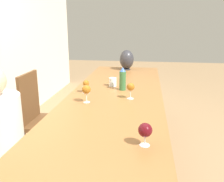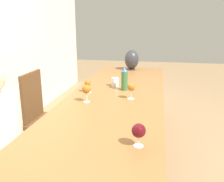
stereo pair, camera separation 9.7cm
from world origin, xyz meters
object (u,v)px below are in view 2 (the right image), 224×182
Objects in this scene: water_tumbler at (115,82)px; wine_glass_3 at (131,87)px; wine_glass_2 at (139,131)px; water_bottle at (124,79)px; vase at (131,60)px; person_near at (0,143)px; chair_far at (45,115)px; wine_glass_1 at (88,83)px; wine_glass_0 at (86,89)px.

water_tumbler is 0.48m from wine_glass_3.
water_bottle is at bearing 11.87° from wine_glass_2.
wine_glass_2 is at bearing -168.13° from water_bottle.
person_near is at bearing 162.12° from vase.
wine_glass_2 is at bearing -133.41° from chair_far.
wine_glass_1 reaches higher than water_tumbler.
wine_glass_0 is (-1.53, 0.21, -0.03)m from vase.
wine_glass_0 is at bearing -38.97° from person_near.
person_near is (-2.11, 0.68, -0.29)m from vase.
wine_glass_1 is 0.98m from person_near.
wine_glass_1 is (-1.24, 0.29, -0.06)m from vase.
wine_glass_3 is (0.87, 0.14, 0.01)m from wine_glass_2.
water_tumbler is 0.63× the size of wine_glass_3.
wine_glass_0 is 1.05× the size of wine_glass_3.
water_tumbler is 0.69× the size of wine_glass_2.
water_tumbler is at bearing -14.35° from wine_glass_0.
chair_far is at bearing 111.62° from water_tumbler.
wine_glass_3 is at bearing -152.49° from water_tumbler.
wine_glass_3 is 0.15× the size of chair_far.
wine_glass_3 is (0.16, -0.37, -0.00)m from wine_glass_0.
wine_glass_3 reaches higher than wine_glass_1.
person_near reaches higher than water_bottle.
vase is 1.54m from wine_glass_0.
vase is (0.95, -0.06, 0.10)m from water_tumbler.
wine_glass_2 is at bearing -164.36° from water_tumbler.
wine_glass_0 is 0.30m from wine_glass_1.
wine_glass_3 reaches higher than wine_glass_2.
vase is at bearing 2.90° from water_bottle.
water_bottle is 1.52× the size of wine_glass_0.
wine_glass_3 reaches higher than water_tumbler.
vase is 0.30× the size of chair_far.
wine_glass_3 is at bearing -98.70° from chair_far.
wine_glass_2 reaches higher than wine_glass_1.
wine_glass_0 is 0.79m from person_near.
water_bottle is 1.09m from vase.
wine_glass_2 is at bearing -144.36° from wine_glass_0.
chair_far is at bearing 5.84° from person_near.
vase is at bearing -32.03° from chair_far.
chair_far is (-1.23, 0.77, -0.42)m from vase.
water_bottle is 0.37m from wine_glass_1.
wine_glass_3 is at bearing -173.53° from vase.
vase is 2.26m from wine_glass_2.
person_near is at bearing 82.33° from wine_glass_2.
water_bottle is 0.25× the size of chair_far.
vase is (1.09, 0.06, 0.03)m from water_bottle.
water_tumbler is (0.14, 0.12, -0.07)m from water_bottle.
water_bottle is 1.28m from person_near.
wine_glass_0 is at bearing 35.64° from wine_glass_2.
chair_far is 0.89m from person_near.
water_bottle is 1.59× the size of wine_glass_3.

